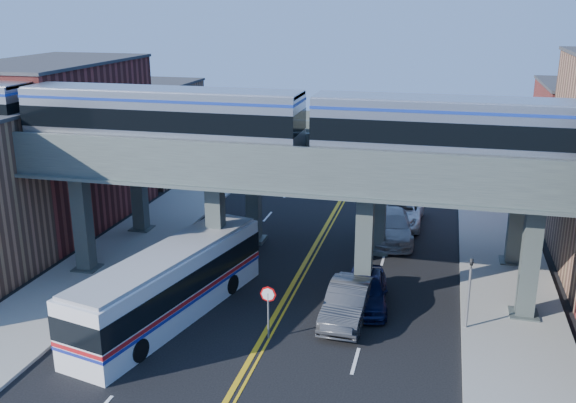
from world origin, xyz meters
name	(u,v)px	position (x,y,z in m)	size (l,w,h in m)	color
ground	(243,372)	(0.00, 0.00, 0.00)	(120.00, 120.00, 0.00)	black
sidewalk_west	(112,258)	(-11.50, 10.00, 0.08)	(5.00, 70.00, 0.16)	gray
sidewalk_east	(509,298)	(11.50, 10.00, 0.08)	(5.00, 70.00, 0.16)	gray
building_west_b	(57,144)	(-18.50, 16.00, 5.50)	(8.00, 14.00, 11.00)	maroon
building_west_c	(143,131)	(-18.50, 29.00, 4.00)	(8.00, 10.00, 8.00)	#90614A
elevated_viaduct_near	(288,176)	(0.00, 8.00, 6.47)	(52.00, 3.60, 7.40)	#434E49
elevated_viaduct_far	(316,147)	(0.00, 15.00, 6.47)	(52.00, 3.60, 7.40)	#434E49
transit_train	(162,117)	(-6.77, 8.00, 9.21)	(45.77, 2.87, 3.34)	black
stop_sign	(268,304)	(0.30, 3.00, 1.76)	(0.76, 0.09, 2.63)	slate
traffic_signal	(469,286)	(9.20, 6.00, 2.30)	(0.15, 0.18, 4.10)	slate
transit_bus	(170,285)	(-4.96, 3.99, 1.68)	(5.58, 13.02, 3.27)	silver
car_lane_a	(367,290)	(4.29, 7.48, 0.87)	(2.06, 5.12, 1.75)	black
car_lane_b	(348,302)	(3.56, 5.77, 0.91)	(1.92, 5.50, 1.81)	#313234
car_lane_c	(401,212)	(4.99, 20.68, 0.89)	(2.94, 6.38, 1.77)	white
car_lane_d	(392,226)	(4.64, 17.48, 0.92)	(2.59, 6.37, 1.85)	#98999D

